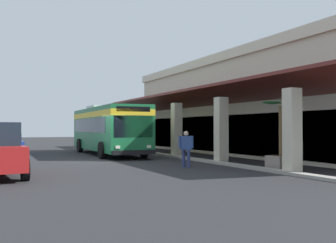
% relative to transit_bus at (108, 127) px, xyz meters
% --- Properties ---
extents(ground, '(120.00, 120.00, 0.00)m').
position_rel_transit_bus_xyz_m(ground, '(4.85, 6.05, -1.85)').
color(ground, '#262628').
extents(curb_strip, '(31.15, 0.50, 0.12)m').
position_rel_transit_bus_xyz_m(curb_strip, '(3.58, 2.97, -1.79)').
color(curb_strip, '#9E998E').
rests_on(curb_strip, ground).
extents(plaza_building, '(26.26, 16.00, 6.69)m').
position_rel_transit_bus_xyz_m(plaza_building, '(3.58, 12.59, 1.50)').
color(plaza_building, beige).
rests_on(plaza_building, ground).
extents(transit_bus, '(11.28, 3.05, 3.34)m').
position_rel_transit_bus_xyz_m(transit_bus, '(0.00, 0.00, 0.00)').
color(transit_bus, '#196638').
rests_on(transit_bus, ground).
extents(parked_sedan_blue, '(4.44, 2.08, 1.47)m').
position_rel_transit_bus_xyz_m(parked_sedan_blue, '(-2.24, -6.15, -1.10)').
color(parked_sedan_blue, navy).
rests_on(parked_sedan_blue, ground).
extents(parked_suv_silver, '(4.97, 2.52, 1.97)m').
position_rel_transit_bus_xyz_m(parked_suv_silver, '(-9.58, -6.23, -0.84)').
color(parked_suv_silver, '#B2B5BA').
rests_on(parked_suv_silver, ground).
extents(pedestrian, '(0.40, 0.64, 1.63)m').
position_rel_transit_bus_xyz_m(pedestrian, '(10.14, 0.69, -0.94)').
color(pedestrian, navy).
rests_on(pedestrian, ground).
extents(potted_palm, '(2.12, 1.94, 3.07)m').
position_rel_transit_bus_xyz_m(potted_palm, '(12.66, 3.97, -1.19)').
color(potted_palm, gray).
rests_on(potted_palm, ground).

